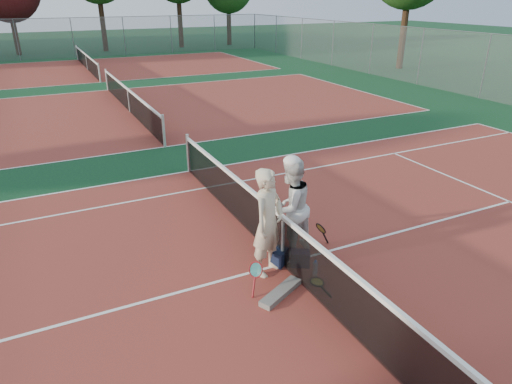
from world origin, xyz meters
The scene contains 17 objects.
ground centered at (0.00, 0.00, 0.00)m, with size 130.00×130.00×0.00m, color #0E341A.
court_main centered at (0.00, 0.00, 0.00)m, with size 23.77×10.97×0.01m, color maroon.
court_far_a centered at (0.00, 13.50, 0.00)m, with size 23.77×10.97×0.01m, color maroon.
court_far_b centered at (0.00, 27.00, 0.00)m, with size 23.77×10.97×0.01m, color maroon.
net_main centered at (0.00, 0.00, 0.51)m, with size 0.10×10.98×1.02m, color black, non-canonical shape.
net_far_a centered at (0.00, 13.50, 0.51)m, with size 0.10×10.98×1.02m, color black, non-canonical shape.
net_far_b centered at (0.00, 27.00, 0.51)m, with size 0.10×10.98×1.02m, color black, non-canonical shape.
fence_back centered at (0.00, 34.00, 1.50)m, with size 32.00×0.06×3.00m, color slate, non-canonical shape.
player_a centered at (-0.35, -0.08, 1.00)m, with size 0.73×0.48×2.01m, color beige.
player_b centered at (0.35, 0.35, 0.97)m, with size 0.94×0.73×1.94m, color silver.
racket_red centered at (-0.82, -0.54, 0.28)m, with size 0.28×0.27×0.56m, color maroon, non-canonical shape.
racket_black_held centered at (1.00, 0.23, 0.27)m, with size 0.32×0.27×0.54m, color black, non-canonical shape.
racket_spare centered at (0.26, -0.80, 0.01)m, with size 0.60×0.27×0.03m, color black, non-canonical shape.
sports_bag_navy centered at (-0.04, 0.05, 0.15)m, with size 0.37×0.25×0.29m, color black.
sports_bag_purple centered at (0.28, -0.17, 0.15)m, with size 0.36×0.25×0.29m, color black.
net_cover_canvas centered at (-0.49, -0.83, 0.05)m, with size 0.96×0.22×0.10m, color #615E58.
water_bottle centered at (0.33, -0.61, 0.15)m, with size 0.09×0.09×0.30m, color #C9E2FF.
Camera 1 is at (-3.68, -6.38, 4.68)m, focal length 32.00 mm.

